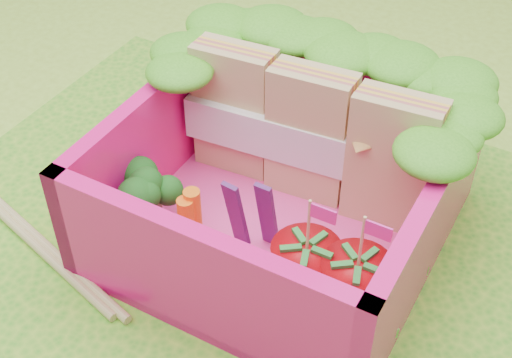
{
  "coord_description": "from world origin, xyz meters",
  "views": [
    {
      "loc": [
        1.21,
        -1.68,
        2.26
      ],
      "look_at": [
        0.12,
        0.27,
        0.28
      ],
      "focal_mm": 50.0,
      "sensor_mm": 36.0,
      "label": 1
    }
  ],
  "objects": [
    {
      "name": "strawberry_right",
      "position": [
        0.7,
        -0.03,
        0.22
      ],
      "size": [
        0.27,
        0.27,
        0.51
      ],
      "color": "red",
      "rests_on": "bento_floor"
    },
    {
      "name": "strawberry_left",
      "position": [
        0.51,
        -0.04,
        0.22
      ],
      "size": [
        0.27,
        0.27,
        0.51
      ],
      "color": "red",
      "rests_on": "bento_floor"
    },
    {
      "name": "bento_floor",
      "position": [
        0.24,
        0.27,
        0.06
      ],
      "size": [
        1.3,
        1.3,
        0.05
      ],
      "primitive_type": "cube",
      "color": "#F83F9E",
      "rests_on": "placemat"
    },
    {
      "name": "broccoli",
      "position": [
        -0.26,
        -0.0,
        0.27
      ],
      "size": [
        0.34,
        0.34,
        0.27
      ],
      "color": "#66994A",
      "rests_on": "bento_floor"
    },
    {
      "name": "bento_box",
      "position": [
        0.24,
        0.27,
        0.31
      ],
      "size": [
        1.3,
        1.3,
        0.55
      ],
      "color": "#F71480",
      "rests_on": "placemat"
    },
    {
      "name": "placemat",
      "position": [
        0.0,
        0.0,
        0.01
      ],
      "size": [
        2.6,
        2.6,
        0.03
      ],
      "primitive_type": "cube",
      "color": "green",
      "rests_on": "ground"
    },
    {
      "name": "lettuce_ruffle",
      "position": [
        0.24,
        0.74,
        0.64
      ],
      "size": [
        1.43,
        0.77,
        0.11
      ],
      "color": "#39971B",
      "rests_on": "bento_box"
    },
    {
      "name": "sandwich_stack",
      "position": [
        0.25,
        0.52,
        0.38
      ],
      "size": [
        1.13,
        0.26,
        0.62
      ],
      "color": "tan",
      "rests_on": "bento_floor"
    },
    {
      "name": "purple_wedges",
      "position": [
        0.21,
        0.08,
        0.27
      ],
      "size": [
        0.18,
        0.08,
        0.38
      ],
      "color": "#481750",
      "rests_on": "bento_floor"
    },
    {
      "name": "snap_peas",
      "position": [
        0.74,
        0.12,
        0.11
      ],
      "size": [
        0.31,
        0.46,
        0.05
      ],
      "color": "green",
      "rests_on": "bento_floor"
    },
    {
      "name": "carrot_sticks",
      "position": [
        -0.03,
        -0.02,
        0.21
      ],
      "size": [
        0.08,
        0.11,
        0.28
      ],
      "color": "orange",
      "rests_on": "bento_floor"
    },
    {
      "name": "ground",
      "position": [
        0.0,
        0.0,
        0.0
      ],
      "size": [
        14.0,
        14.0,
        0.0
      ],
      "primitive_type": "plane",
      "color": "#8BB432",
      "rests_on": "ground"
    }
  ]
}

